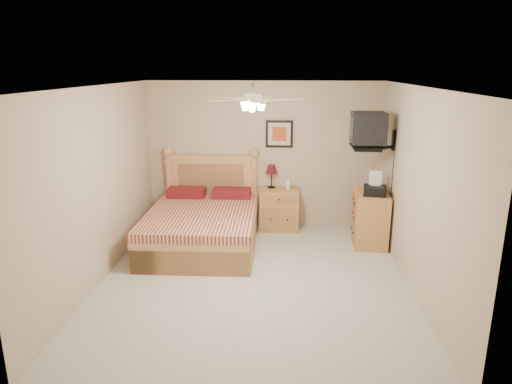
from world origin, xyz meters
TOP-DOWN VIEW (x-y plane):
  - floor at (0.00, 0.00)m, footprint 4.50×4.50m
  - ceiling at (0.00, 0.00)m, footprint 4.00×4.50m
  - wall_back at (0.00, 2.25)m, footprint 4.00×0.04m
  - wall_front at (0.00, -2.25)m, footprint 4.00×0.04m
  - wall_left at (-2.00, 0.00)m, footprint 0.04×4.50m
  - wall_right at (2.00, 0.00)m, footprint 0.04×4.50m
  - bed at (-0.89, 1.12)m, footprint 1.66×2.17m
  - nightstand at (0.28, 2.00)m, footprint 0.67×0.51m
  - table_lamp at (0.15, 2.09)m, footprint 0.27×0.27m
  - lotion_bottle at (0.44, 1.98)m, footprint 0.09×0.09m
  - framed_picture at (0.27, 2.23)m, footprint 0.46×0.04m
  - dresser at (1.73, 1.39)m, footprint 0.54×0.75m
  - fax_machine at (1.74, 1.26)m, footprint 0.38×0.40m
  - magazine_lower at (1.69, 1.64)m, footprint 0.28×0.34m
  - magazine_upper at (1.71, 1.66)m, footprint 0.27×0.32m
  - wall_tv at (1.75, 1.34)m, footprint 0.56×0.46m
  - ceiling_fan at (0.00, -0.20)m, footprint 1.14×1.14m

SIDE VIEW (x-z plane):
  - floor at x=0.00m, z-range 0.00..0.00m
  - nightstand at x=0.28m, z-range 0.00..0.71m
  - dresser at x=1.73m, z-range 0.00..0.85m
  - bed at x=-0.89m, z-range 0.00..1.39m
  - lotion_bottle at x=0.44m, z-range 0.71..0.92m
  - magazine_lower at x=1.69m, z-range 0.85..0.88m
  - magazine_upper at x=1.71m, z-range 0.88..0.90m
  - table_lamp at x=0.15m, z-range 0.71..1.11m
  - fax_machine at x=1.74m, z-range 0.85..1.20m
  - wall_back at x=0.00m, z-range 0.00..2.50m
  - wall_front at x=0.00m, z-range 0.00..2.50m
  - wall_left at x=-2.00m, z-range 0.00..2.50m
  - wall_right at x=2.00m, z-range 0.00..2.50m
  - framed_picture at x=0.27m, z-range 1.39..1.85m
  - wall_tv at x=1.75m, z-range 1.52..2.10m
  - ceiling_fan at x=0.00m, z-range 2.22..2.50m
  - ceiling at x=0.00m, z-range 2.48..2.52m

